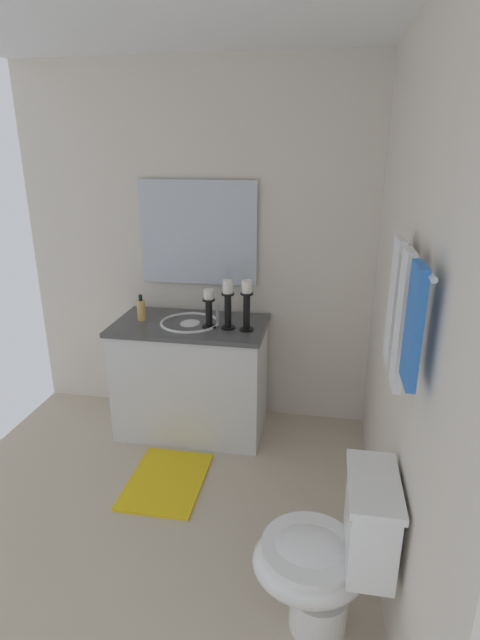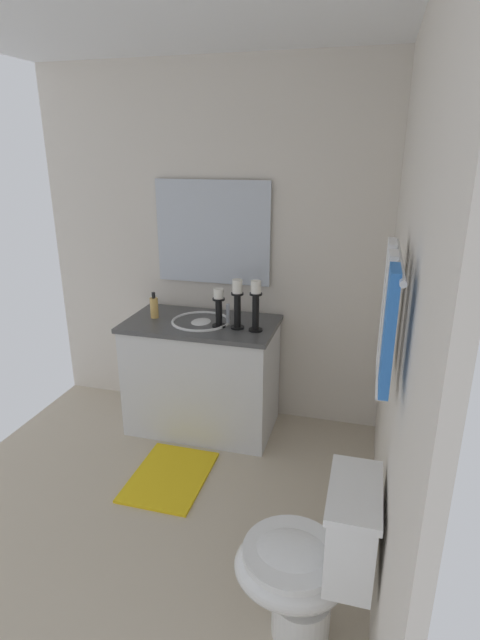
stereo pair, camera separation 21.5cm
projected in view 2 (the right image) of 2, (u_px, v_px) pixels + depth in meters
floor at (145, 511)px, 2.73m from camera, size 2.50×2.48×0.02m
wall_back at (403, 322)px, 2.01m from camera, size 2.50×0.04×2.45m
wall_left at (212, 249)px, 3.45m from camera, size 0.04×2.48×2.45m
vanity_cabinet at (202, 375)px, 3.43m from camera, size 0.58×1.03×0.79m
sink_basin at (201, 327)px, 3.31m from camera, size 0.40×0.40×0.24m
mirror at (213, 233)px, 3.37m from camera, size 0.02×0.81×0.71m
candle_holder_tall at (256, 305)px, 3.08m from camera, size 0.09×0.09×0.33m
candle_holder_short at (237, 303)px, 3.12m from camera, size 0.09×0.09×0.33m
candle_holder_mid at (219, 307)px, 3.16m from camera, size 0.09×0.09×0.26m
soap_bottle at (154, 307)px, 3.35m from camera, size 0.06×0.06×0.18m
toilet at (308, 563)px, 1.92m from camera, size 0.39×0.54×0.75m
towel_bar at (399, 259)px, 1.58m from camera, size 0.66×0.02×0.02m
towel_near_vanity at (386, 307)px, 1.87m from camera, size 0.16×0.03×0.50m
towel_center at (386, 326)px, 1.67m from camera, size 0.13×0.03×0.50m
towel_near_corner at (389, 331)px, 1.45m from camera, size 0.15×0.03×0.38m
bath_mat at (170, 476)px, 2.99m from camera, size 0.60×0.44×0.02m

